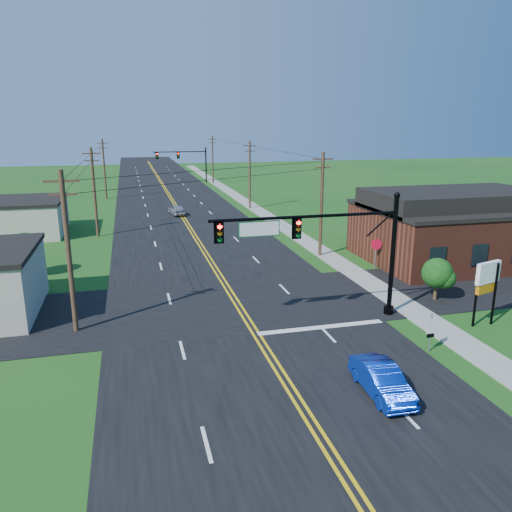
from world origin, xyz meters
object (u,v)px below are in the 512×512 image
object	(u,v)px
blue_car	(381,381)
route_sign	(431,330)
signal_mast_main	(323,243)
stop_sign	(376,248)
signal_mast_far	(183,159)

from	to	relation	value
blue_car	route_sign	size ratio (longest dim) A/B	1.95
signal_mast_main	blue_car	xyz separation A→B (m)	(-0.53, -8.40, -4.09)
stop_sign	blue_car	bearing A→B (deg)	-94.90
blue_car	stop_sign	distance (m)	19.48
signal_mast_far	route_sign	bearing A→B (deg)	-87.19
signal_mast_main	stop_sign	world-z (taller)	signal_mast_main
stop_sign	signal_mast_far	bearing A→B (deg)	119.06
signal_mast_main	signal_mast_far	size ratio (longest dim) A/B	1.03
signal_mast_main	stop_sign	bearing A→B (deg)	47.62
signal_mast_far	blue_car	distance (m)	80.50
route_sign	stop_sign	bearing A→B (deg)	70.58
blue_car	route_sign	xyz separation A→B (m)	(4.41, 3.18, 0.54)
blue_car	stop_sign	size ratio (longest dim) A/B	1.60
signal_mast_far	blue_car	xyz separation A→B (m)	(-0.63, -80.40, -3.88)
signal_mast_main	blue_car	size ratio (longest dim) A/B	2.82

